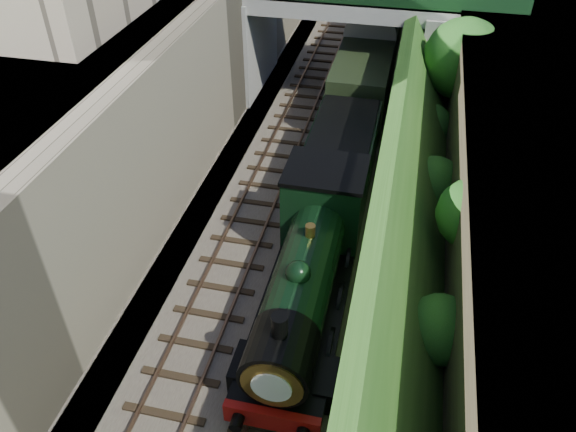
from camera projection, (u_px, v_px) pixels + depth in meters
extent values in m
cube|color=#473F38|center=(333.00, 126.00, 29.68)|extent=(10.00, 90.00, 0.20)
cube|color=#756B56|center=(229.00, 55.00, 28.53)|extent=(1.00, 90.00, 7.00)
cube|color=#262628|center=(165.00, 49.00, 29.15)|extent=(6.00, 90.00, 7.00)
cube|color=#262628|center=(537.00, 91.00, 26.14)|extent=(8.00, 90.00, 6.25)
cube|color=#1E4714|center=(437.00, 90.00, 27.19)|extent=(4.02, 90.00, 6.36)
sphere|color=#194C14|center=(440.00, 330.00, 14.67)|extent=(1.92, 1.92, 1.92)
sphere|color=#194C14|center=(473.00, 214.00, 16.66)|extent=(2.18, 2.18, 2.18)
sphere|color=#194C14|center=(433.00, 188.00, 20.51)|extent=(2.37, 2.37, 2.37)
sphere|color=#194C14|center=(403.00, 173.00, 24.47)|extent=(1.79, 1.79, 1.79)
sphere|color=#194C14|center=(429.00, 127.00, 24.80)|extent=(2.07, 2.07, 2.07)
sphere|color=#194C14|center=(423.00, 107.00, 27.40)|extent=(1.97, 1.97, 1.97)
sphere|color=#194C14|center=(444.00, 60.00, 28.70)|extent=(1.65, 1.65, 1.65)
sphere|color=#194C14|center=(457.00, 28.00, 30.05)|extent=(1.51, 1.51, 1.51)
sphere|color=#194C14|center=(429.00, 35.00, 34.98)|extent=(1.83, 1.83, 1.83)
sphere|color=#194C14|center=(434.00, 5.00, 38.70)|extent=(1.66, 1.66, 1.66)
cube|color=black|center=(296.00, 120.00, 29.94)|extent=(2.50, 90.00, 0.07)
cube|color=brown|center=(283.00, 117.00, 30.01)|extent=(0.08, 90.00, 0.14)
cube|color=brown|center=(309.00, 120.00, 29.76)|extent=(0.08, 90.00, 0.14)
cube|color=black|center=(356.00, 126.00, 29.38)|extent=(2.50, 90.00, 0.07)
cube|color=brown|center=(342.00, 123.00, 29.45)|extent=(0.08, 90.00, 0.14)
cube|color=brown|center=(369.00, 126.00, 29.20)|extent=(0.08, 90.00, 0.14)
cube|color=gray|center=(251.00, 39.00, 32.00)|extent=(1.40, 6.40, 5.70)
cube|color=gray|center=(443.00, 56.00, 30.13)|extent=(2.40, 6.40, 5.70)
cylinder|color=black|center=(452.00, 112.00, 26.52)|extent=(0.30, 0.30, 4.40)
sphere|color=#194C14|center=(463.00, 59.00, 24.91)|extent=(3.60, 3.60, 3.60)
sphere|color=#194C14|center=(471.00, 66.00, 25.81)|extent=(2.40, 2.40, 2.40)
cube|color=black|center=(302.00, 318.00, 18.66)|extent=(2.40, 8.40, 0.60)
cube|color=black|center=(308.00, 286.00, 19.09)|extent=(2.70, 10.00, 0.35)
cube|color=maroon|center=(272.00, 419.00, 15.25)|extent=(2.70, 0.25, 0.70)
cylinder|color=black|center=(304.00, 274.00, 17.67)|extent=(1.90, 5.60, 1.90)
cylinder|color=black|center=(280.00, 358.00, 15.15)|extent=(1.96, 1.80, 1.96)
cylinder|color=white|center=(271.00, 388.00, 14.40)|extent=(1.10, 0.05, 1.10)
cylinder|color=black|center=(280.00, 328.00, 14.40)|extent=(0.44, 0.44, 0.90)
sphere|color=black|center=(298.00, 273.00, 16.29)|extent=(0.76, 0.76, 0.76)
cylinder|color=#A57F33|center=(310.00, 232.00, 17.60)|extent=(0.32, 0.32, 0.50)
cube|color=black|center=(324.00, 204.00, 20.33)|extent=(2.75, 2.40, 2.80)
cube|color=black|center=(326.00, 170.00, 19.44)|extent=(2.85, 2.50, 0.15)
cube|color=black|center=(244.00, 368.00, 16.68)|extent=(0.60, 1.40, 0.90)
cube|color=black|center=(326.00, 384.00, 16.24)|extent=(0.60, 1.40, 0.90)
cube|color=black|center=(340.00, 182.00, 24.97)|extent=(2.30, 6.00, 0.50)
cube|color=black|center=(340.00, 178.00, 24.82)|extent=(2.60, 6.00, 0.50)
cube|color=black|center=(342.00, 155.00, 24.07)|extent=(2.70, 6.00, 2.40)
cube|color=black|center=(343.00, 129.00, 23.30)|extent=(2.50, 5.60, 0.20)
cube|color=black|center=(371.00, 70.00, 34.65)|extent=(2.30, 17.00, 0.40)
cube|color=black|center=(371.00, 66.00, 34.49)|extent=(2.50, 17.00, 0.50)
cube|color=black|center=(373.00, 42.00, 33.57)|extent=(2.80, 18.00, 2.70)
cube|color=slate|center=(376.00, 17.00, 32.64)|extent=(2.90, 18.00, 0.50)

